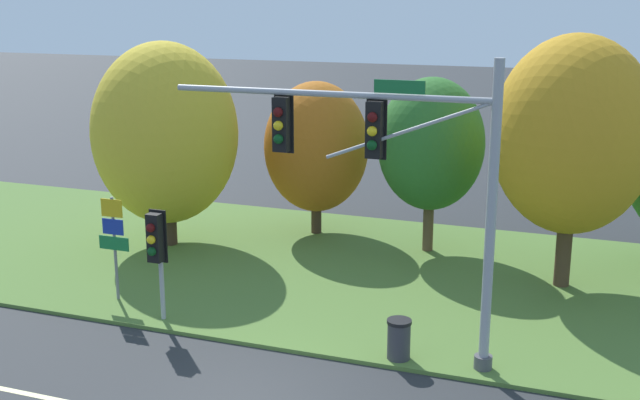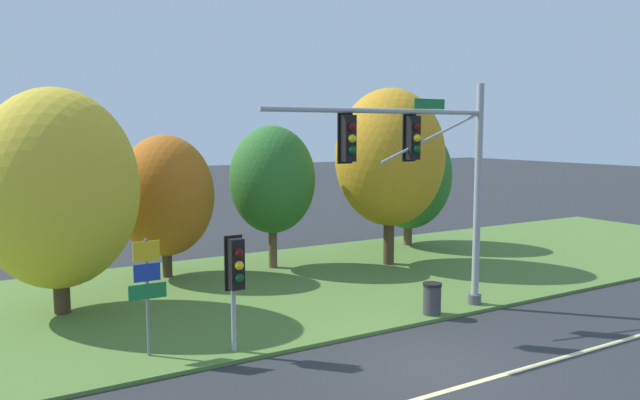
# 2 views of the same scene
# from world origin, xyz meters

# --- Properties ---
(grass_verge) EXTENTS (48.00, 11.50, 0.10)m
(grass_verge) POSITION_xyz_m (0.00, 8.25, 0.05)
(grass_verge) COLOR #517533
(grass_verge) RESTS_ON ground
(traffic_signal_mast) EXTENTS (7.51, 0.49, 6.75)m
(traffic_signal_mast) POSITION_xyz_m (2.24, 3.06, 4.47)
(traffic_signal_mast) COLOR #9EA0A5
(traffic_signal_mast) RESTS_ON grass_verge
(pedestrian_signal_near_kerb) EXTENTS (0.46, 0.55, 2.87)m
(pedestrian_signal_near_kerb) POSITION_xyz_m (-3.75, 2.91, 2.15)
(pedestrian_signal_near_kerb) COLOR #9EA0A5
(pedestrian_signal_near_kerb) RESTS_ON grass_verge
(route_sign_post) EXTENTS (0.90, 0.08, 2.83)m
(route_sign_post) POSITION_xyz_m (-5.62, 3.83, 1.89)
(route_sign_post) COLOR slate
(route_sign_post) RESTS_ON grass_verge
(tree_nearest_road) EXTENTS (4.64, 4.64, 6.59)m
(tree_nearest_road) POSITION_xyz_m (-6.82, 8.64, 3.78)
(tree_nearest_road) COLOR #423021
(tree_nearest_road) RESTS_ON grass_verge
(tree_left_of_mast) EXTENTS (3.52, 3.52, 5.20)m
(tree_left_of_mast) POSITION_xyz_m (-2.76, 11.52, 3.09)
(tree_left_of_mast) COLOR #423021
(tree_left_of_mast) RESTS_ON grass_verge
(tree_behind_signpost) EXTENTS (3.33, 3.33, 5.54)m
(tree_behind_signpost) POSITION_xyz_m (1.28, 10.92, 3.54)
(tree_behind_signpost) COLOR brown
(tree_behind_signpost) RESTS_ON grass_verge
(tree_mid_verge) EXTENTS (4.35, 4.35, 7.01)m
(tree_mid_verge) POSITION_xyz_m (5.54, 9.08, 4.38)
(tree_mid_verge) COLOR #4C3823
(tree_mid_verge) RESTS_ON grass_verge
(trash_bin) EXTENTS (0.56, 0.56, 0.93)m
(trash_bin) POSITION_xyz_m (2.43, 2.91, 0.57)
(trash_bin) COLOR #38383D
(trash_bin) RESTS_ON grass_verge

